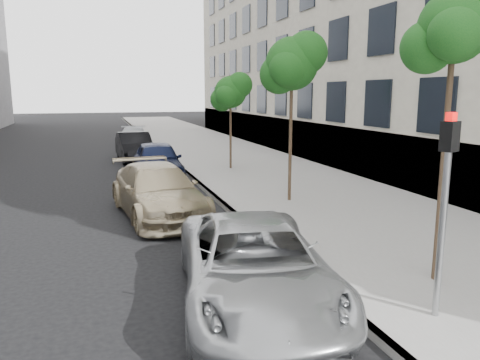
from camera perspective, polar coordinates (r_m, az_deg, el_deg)
name	(u,v)px	position (r m, az deg, el deg)	size (l,w,h in m)	color
sidewalk	(206,146)	(29.91, -4.19, 4.20)	(6.40, 72.00, 0.14)	gray
curb	(156,147)	(29.36, -10.15, 3.95)	(0.15, 72.00, 0.14)	#9E9B93
tree_near	(456,28)	(8.63, 24.79, 16.45)	(1.55, 1.35, 5.05)	#38281C
tree_mid	(293,64)	(14.15, 6.45, 13.92)	(1.85, 1.65, 5.00)	#38281C
tree_far	(231,92)	(20.26, -1.11, 10.66)	(1.71, 1.51, 4.11)	#38281C
signal_pole	(445,192)	(7.21, 23.74, -1.30)	(0.29, 0.26, 2.99)	#939699
minivan	(254,265)	(7.56, 1.78, -10.37)	(2.26, 4.91, 1.36)	#A6A9AB
suv	(158,191)	(13.12, -9.97, -1.34)	(1.99, 4.89, 1.42)	tan
sedan_blue	(158,161)	(18.78, -10.02, 2.35)	(1.77, 4.39, 1.50)	#0F1633
sedan_black	(135,147)	(24.10, -12.73, 3.97)	(1.51, 4.34, 1.43)	black
sedan_rear	(134,138)	(29.58, -12.82, 5.02)	(1.81, 4.45, 1.29)	#94989B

